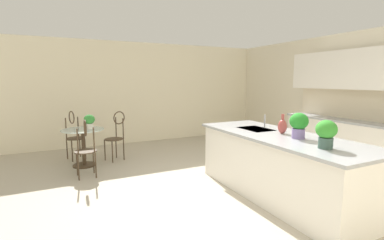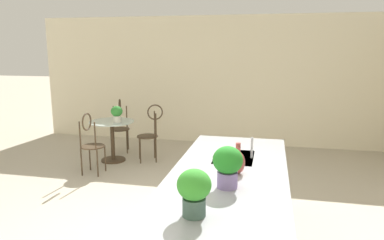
# 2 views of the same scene
# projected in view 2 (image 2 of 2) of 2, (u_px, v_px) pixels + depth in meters

# --- Properties ---
(ground_plane) EXTENTS (40.00, 40.00, 0.00)m
(ground_plane) POSITION_uv_depth(u_px,v_px,m) (151.00, 240.00, 3.87)
(ground_plane) COLOR #B2A893
(wall_left_window) EXTENTS (0.12, 7.80, 2.70)m
(wall_left_window) POSITION_uv_depth(u_px,v_px,m) (214.00, 81.00, 7.69)
(wall_left_window) COLOR beige
(wall_left_window) RESTS_ON ground
(kitchen_island) EXTENTS (2.80, 1.06, 0.92)m
(kitchen_island) POSITION_uv_depth(u_px,v_px,m) (227.00, 222.00, 3.32)
(kitchen_island) COLOR white
(kitchen_island) RESTS_ON ground
(bistro_table) EXTENTS (0.80, 0.80, 0.74)m
(bistro_table) POSITION_uv_depth(u_px,v_px,m) (112.00, 137.00, 6.53)
(bistro_table) COLOR #3D2D1E
(bistro_table) RESTS_ON ground
(chair_near_window) EXTENTS (0.48, 0.38, 1.04)m
(chair_near_window) POSITION_uv_depth(u_px,v_px,m) (91.00, 141.00, 5.78)
(chair_near_window) COLOR #3D2D1E
(chair_near_window) RESTS_ON ground
(chair_by_island) EXTENTS (0.52, 0.48, 1.04)m
(chair_by_island) POSITION_uv_depth(u_px,v_px,m) (120.00, 123.00, 7.14)
(chair_by_island) COLOR #3D2D1E
(chair_by_island) RESTS_ON ground
(chair_toward_desk) EXTENTS (0.50, 0.52, 1.04)m
(chair_toward_desk) POSITION_uv_depth(u_px,v_px,m) (150.00, 130.00, 6.52)
(chair_toward_desk) COLOR #3D2D1E
(chair_toward_desk) RESTS_ON ground
(sink_faucet) EXTENTS (0.02, 0.02, 0.22)m
(sink_faucet) POSITION_uv_depth(u_px,v_px,m) (252.00, 148.00, 3.69)
(sink_faucet) COLOR #B2B5BA
(sink_faucet) RESTS_ON kitchen_island
(potted_plant_on_table) EXTENTS (0.21, 0.21, 0.29)m
(potted_plant_on_table) POSITION_uv_depth(u_px,v_px,m) (117.00, 113.00, 6.36)
(potted_plant_on_table) COLOR beige
(potted_plant_on_table) RESTS_ON bistro_table
(potted_plant_counter_far) EXTENTS (0.23, 0.23, 0.33)m
(potted_plant_counter_far) POSITION_uv_depth(u_px,v_px,m) (194.00, 190.00, 2.40)
(potted_plant_counter_far) COLOR #385147
(potted_plant_counter_far) RESTS_ON kitchen_island
(potted_plant_counter_near) EXTENTS (0.25, 0.25, 0.35)m
(potted_plant_counter_near) POSITION_uv_depth(u_px,v_px,m) (228.00, 164.00, 2.89)
(potted_plant_counter_near) COLOR #7A669E
(potted_plant_counter_near) RESTS_ON kitchen_island
(vase_on_counter) EXTENTS (0.13, 0.13, 0.29)m
(vase_on_counter) POSITION_uv_depth(u_px,v_px,m) (238.00, 162.00, 3.23)
(vase_on_counter) COLOR #993D38
(vase_on_counter) RESTS_ON kitchen_island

